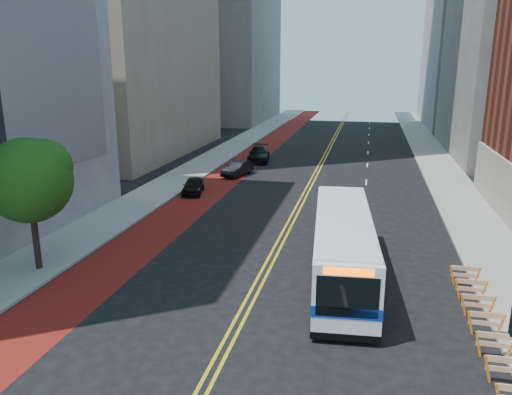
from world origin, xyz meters
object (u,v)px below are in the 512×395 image
at_px(car_b, 238,168).
at_px(car_c, 259,154).
at_px(car_a, 193,186).
at_px(street_tree, 30,177).
at_px(transit_bus, 343,246).

distance_m(car_b, car_c, 7.58).
bearing_deg(car_a, street_tree, -108.74).
xyz_separation_m(transit_bus, car_a, (-12.84, 14.40, -1.09)).
relative_size(street_tree, car_a, 1.78).
distance_m(street_tree, car_c, 32.27).
distance_m(transit_bus, car_b, 24.44).
bearing_deg(street_tree, car_a, 82.34).
height_order(street_tree, car_a, street_tree).
relative_size(street_tree, transit_bus, 0.55).
xyz_separation_m(street_tree, car_b, (4.05, 24.13, -4.23)).
bearing_deg(car_c, car_a, -106.58).
height_order(street_tree, transit_bus, street_tree).
bearing_deg(car_c, car_b, -101.23).
xyz_separation_m(transit_bus, car_b, (-11.04, 21.77, -1.05)).
relative_size(car_a, car_b, 0.91).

